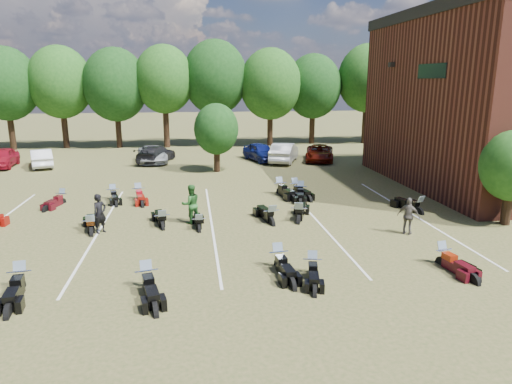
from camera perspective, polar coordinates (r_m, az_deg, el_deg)
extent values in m
plane|color=brown|center=(18.96, 4.00, -6.31)|extent=(160.00, 160.00, 0.00)
imported|color=maroon|center=(40.04, -29.13, 3.76)|extent=(2.14, 4.45, 1.47)
imported|color=silver|center=(38.81, -25.24, 3.86)|extent=(2.75, 4.44, 1.38)
imported|color=gray|center=(37.97, -12.84, 4.61)|extent=(2.79, 5.03, 1.33)
imported|color=black|center=(37.99, -12.42, 4.67)|extent=(3.33, 5.13, 1.38)
imported|color=#0B1352|center=(37.85, 0.59, 5.03)|extent=(2.93, 4.63, 1.47)
imported|color=#B3B2AE|center=(37.28, 3.54, 4.97)|extent=(3.33, 5.12, 1.60)
imported|color=#4F0D04|center=(38.16, 7.94, 4.86)|extent=(3.46, 5.20, 1.33)
imported|color=#333237|center=(41.53, 18.63, 5.07)|extent=(3.86, 5.33, 1.43)
imported|color=black|center=(20.95, -18.94, -2.58)|extent=(0.74, 0.75, 1.74)
imported|color=#245A22|center=(21.37, -8.13, -1.50)|extent=(1.06, 0.93, 1.84)
imported|color=#544E48|center=(20.73, 18.53, -2.87)|extent=(0.99, 0.92, 1.63)
cube|color=black|center=(32.22, 16.58, 15.02)|extent=(0.30, 0.40, 0.30)
cube|color=black|center=(27.78, 21.09, 13.93)|extent=(0.06, 3.00, 0.80)
cylinder|color=black|center=(49.68, -28.55, 6.99)|extent=(0.58, 0.58, 4.08)
ellipsoid|color=#1E4C19|center=(49.48, -29.13, 11.91)|extent=(6.00, 6.00, 6.90)
cylinder|color=black|center=(48.18, -22.93, 7.41)|extent=(0.58, 0.58, 4.08)
ellipsoid|color=#1E4C19|center=(47.97, -23.42, 12.50)|extent=(6.00, 6.00, 6.90)
cylinder|color=black|center=(47.16, -17.00, 7.78)|extent=(0.57, 0.58, 4.08)
ellipsoid|color=#1E4C19|center=(46.95, -17.38, 12.98)|extent=(6.00, 6.00, 6.90)
cylinder|color=black|center=(46.66, -10.87, 8.07)|extent=(0.57, 0.58, 4.08)
ellipsoid|color=#1E4C19|center=(46.45, -11.12, 13.34)|extent=(6.00, 6.00, 6.90)
cylinder|color=black|center=(46.70, -4.67, 8.27)|extent=(0.58, 0.58, 4.08)
ellipsoid|color=#1E4C19|center=(46.48, -4.78, 13.54)|extent=(6.00, 6.00, 6.90)
cylinder|color=black|center=(47.26, 1.45, 8.38)|extent=(0.57, 0.58, 4.08)
ellipsoid|color=#1E4C19|center=(47.05, 1.48, 13.59)|extent=(6.00, 6.00, 6.90)
cylinder|color=black|center=(48.34, 7.37, 8.39)|extent=(0.57, 0.58, 4.08)
ellipsoid|color=#1E4C19|center=(48.13, 7.53, 13.48)|extent=(6.00, 6.00, 6.90)
cylinder|color=black|center=(49.90, 12.97, 8.32)|extent=(0.57, 0.58, 4.08)
ellipsoid|color=#1E4C19|center=(49.70, 13.25, 13.25)|extent=(6.00, 6.00, 6.90)
cylinder|color=black|center=(51.89, 18.19, 8.19)|extent=(0.58, 0.58, 4.08)
ellipsoid|color=#1E4C19|center=(51.70, 18.55, 12.92)|extent=(6.00, 6.00, 6.90)
cylinder|color=black|center=(54.28, 22.98, 8.01)|extent=(0.58, 0.58, 4.08)
ellipsoid|color=#1E4C19|center=(54.09, 23.42, 12.52)|extent=(6.00, 6.00, 6.90)
cylinder|color=black|center=(23.98, 28.86, -1.59)|extent=(0.24, 0.24, 1.71)
sphere|color=#1E4C19|center=(23.61, 29.39, 2.88)|extent=(2.80, 2.80, 2.80)
cylinder|color=black|center=(33.41, -4.91, 4.18)|extent=(0.24, 0.24, 1.90)
sphere|color=#1E4C19|center=(33.12, -4.98, 7.84)|extent=(3.20, 3.20, 3.20)
cube|color=silver|center=(21.82, -18.85, -4.31)|extent=(0.10, 14.00, 0.01)
cube|color=silver|center=(21.42, -5.58, -3.94)|extent=(0.10, 14.00, 0.01)
cube|color=silver|center=(22.18, 7.45, -3.37)|extent=(0.10, 14.00, 0.01)
cube|color=silver|center=(23.98, 19.06, -2.71)|extent=(0.10, 14.00, 0.01)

